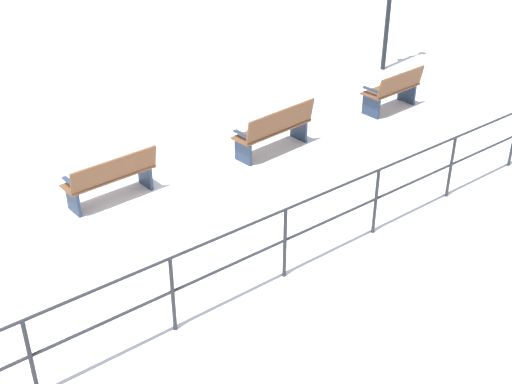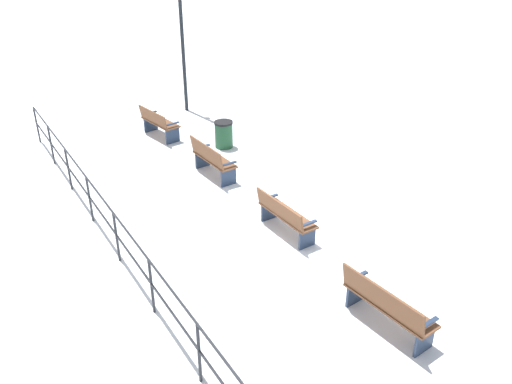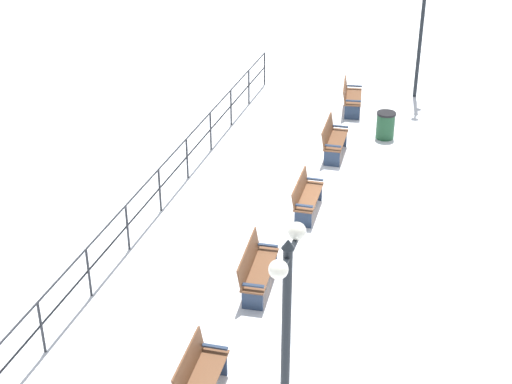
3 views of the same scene
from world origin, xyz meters
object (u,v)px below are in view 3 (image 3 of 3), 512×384
bench_second (256,268)px  lamppost_near (286,348)px  bench_nearest (199,375)px  bench_third (306,196)px  trash_bin (385,125)px  bench_fourth (333,139)px  bench_fifth (351,97)px

bench_second → lamppost_near: bearing=-74.2°
bench_nearest → bench_second: bench_second is taller
bench_third → trash_bin: bench_third is taller
bench_fourth → lamppost_near: (1.65, -11.50, 2.41)m
bench_nearest → bench_fourth: bearing=85.7°
lamppost_near → trash_bin: lamppost_near is taller
bench_fourth → lamppost_near: size_ratio=0.34×
bench_third → bench_fourth: bench_fourth is taller
bench_second → trash_bin: (1.42, 8.04, -0.09)m
trash_bin → bench_nearest: bearing=-97.2°
bench_fourth → lamppost_near: bearing=-84.5°
bench_fifth → trash_bin: bearing=-60.5°
bench_second → bench_nearest: bearing=-94.7°
bench_nearest → bench_second: size_ratio=0.84×
bench_nearest → bench_fifth: bench_nearest is taller
bench_nearest → bench_fifth: bearing=86.6°
lamppost_near → bench_nearest: bearing=136.5°
bench_nearest → lamppost_near: size_ratio=0.32×
bench_second → bench_third: size_ratio=1.09×
bench_nearest → bench_fourth: size_ratio=0.92×
bench_third → lamppost_near: (1.63, -8.27, 2.45)m
bench_nearest → lamppost_near: 3.56m
bench_third → trash_bin: (1.17, 4.80, -0.06)m
bench_second → trash_bin: bearing=75.3°
bench_second → bench_third: 3.25m
bench_fourth → trash_bin: bench_fourth is taller
bench_nearest → bench_fourth: bench_fourth is taller
bench_fifth → bench_second: bearing=-99.2°
bench_second → bench_fifth: (0.12, 9.72, -0.01)m
lamppost_near → bench_fifth: bearing=96.8°
bench_nearest → bench_fourth: (0.23, 9.72, 0.03)m
bench_nearest → bench_fifth: (0.12, 12.95, 0.01)m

